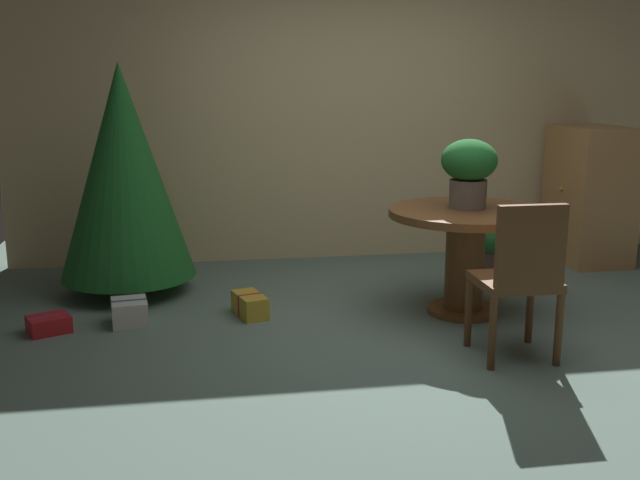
{
  "coord_description": "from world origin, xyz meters",
  "views": [
    {
      "loc": [
        -1.39,
        -4.23,
        1.62
      ],
      "look_at": [
        -0.67,
        0.15,
        0.61
      ],
      "focal_mm": 41.75,
      "sensor_mm": 36.0,
      "label": 1
    }
  ],
  "objects_px": {
    "round_dining_table": "(466,241)",
    "gift_box_red": "(49,324)",
    "holiday_tree": "(124,172)",
    "gift_box_gold": "(250,305)",
    "wooden_cabinet": "(589,195)",
    "gift_box_cream": "(130,312)",
    "wooden_chair_near": "(521,273)",
    "potted_plant": "(496,239)",
    "flower_vase": "(469,168)"
  },
  "relations": [
    {
      "from": "round_dining_table",
      "to": "gift_box_red",
      "type": "height_order",
      "value": "round_dining_table"
    },
    {
      "from": "holiday_tree",
      "to": "gift_box_cream",
      "type": "xyz_separation_m",
      "value": [
        0.06,
        -0.74,
        -0.83
      ]
    },
    {
      "from": "flower_vase",
      "to": "wooden_cabinet",
      "type": "distance_m",
      "value": 1.99
    },
    {
      "from": "round_dining_table",
      "to": "wooden_cabinet",
      "type": "bearing_deg",
      "value": 37.89
    },
    {
      "from": "gift_box_gold",
      "to": "gift_box_cream",
      "type": "height_order",
      "value": "gift_box_cream"
    },
    {
      "from": "gift_box_red",
      "to": "flower_vase",
      "type": "bearing_deg",
      "value": -0.19
    },
    {
      "from": "potted_plant",
      "to": "gift_box_red",
      "type": "bearing_deg",
      "value": -164.13
    },
    {
      "from": "gift_box_gold",
      "to": "wooden_cabinet",
      "type": "xyz_separation_m",
      "value": [
        3.02,
        1.05,
        0.51
      ]
    },
    {
      "from": "holiday_tree",
      "to": "wooden_cabinet",
      "type": "relative_size",
      "value": 1.45
    },
    {
      "from": "gift_box_red",
      "to": "gift_box_gold",
      "type": "height_order",
      "value": "gift_box_gold"
    },
    {
      "from": "wooden_cabinet",
      "to": "potted_plant",
      "type": "bearing_deg",
      "value": -167.01
    },
    {
      "from": "gift_box_cream",
      "to": "wooden_chair_near",
      "type": "bearing_deg",
      "value": -24.02
    },
    {
      "from": "holiday_tree",
      "to": "gift_box_gold",
      "type": "xyz_separation_m",
      "value": [
        0.85,
        -0.69,
        -0.84
      ]
    },
    {
      "from": "wooden_chair_near",
      "to": "flower_vase",
      "type": "bearing_deg",
      "value": 89.18
    },
    {
      "from": "wooden_chair_near",
      "to": "holiday_tree",
      "type": "distance_m",
      "value": 2.91
    },
    {
      "from": "gift_box_red",
      "to": "potted_plant",
      "type": "distance_m",
      "value": 3.53
    },
    {
      "from": "round_dining_table",
      "to": "wooden_chair_near",
      "type": "height_order",
      "value": "wooden_chair_near"
    },
    {
      "from": "holiday_tree",
      "to": "flower_vase",
      "type": "bearing_deg",
      "value": -19.75
    },
    {
      "from": "wooden_chair_near",
      "to": "gift_box_cream",
      "type": "distance_m",
      "value": 2.5
    },
    {
      "from": "round_dining_table",
      "to": "gift_box_gold",
      "type": "relative_size",
      "value": 2.99
    },
    {
      "from": "round_dining_table",
      "to": "holiday_tree",
      "type": "relative_size",
      "value": 0.62
    },
    {
      "from": "flower_vase",
      "to": "wooden_cabinet",
      "type": "bearing_deg",
      "value": 37.35
    },
    {
      "from": "holiday_tree",
      "to": "gift_box_red",
      "type": "height_order",
      "value": "holiday_tree"
    },
    {
      "from": "wooden_cabinet",
      "to": "gift_box_cream",
      "type": "bearing_deg",
      "value": -163.93
    },
    {
      "from": "wooden_chair_near",
      "to": "gift_box_cream",
      "type": "height_order",
      "value": "wooden_chair_near"
    },
    {
      "from": "gift_box_red",
      "to": "wooden_cabinet",
      "type": "bearing_deg",
      "value": 15.26
    },
    {
      "from": "round_dining_table",
      "to": "gift_box_cream",
      "type": "distance_m",
      "value": 2.29
    },
    {
      "from": "round_dining_table",
      "to": "gift_box_red",
      "type": "xyz_separation_m",
      "value": [
        -2.74,
        0.04,
        -0.45
      ]
    },
    {
      "from": "flower_vase",
      "to": "gift_box_cream",
      "type": "xyz_separation_m",
      "value": [
        -2.26,
        0.09,
        -0.92
      ]
    },
    {
      "from": "round_dining_table",
      "to": "potted_plant",
      "type": "relative_size",
      "value": 2.19
    },
    {
      "from": "gift_box_gold",
      "to": "round_dining_table",
      "type": "bearing_deg",
      "value": -6.67
    },
    {
      "from": "holiday_tree",
      "to": "wooden_cabinet",
      "type": "distance_m",
      "value": 3.89
    },
    {
      "from": "gift_box_cream",
      "to": "flower_vase",
      "type": "bearing_deg",
      "value": -2.19
    },
    {
      "from": "round_dining_table",
      "to": "flower_vase",
      "type": "xyz_separation_m",
      "value": [
        0.01,
        0.03,
        0.49
      ]
    },
    {
      "from": "gift_box_cream",
      "to": "wooden_cabinet",
      "type": "bearing_deg",
      "value": 16.07
    },
    {
      "from": "holiday_tree",
      "to": "gift_box_red",
      "type": "bearing_deg",
      "value": -118.09
    },
    {
      "from": "gift_box_red",
      "to": "gift_box_cream",
      "type": "height_order",
      "value": "gift_box_cream"
    },
    {
      "from": "flower_vase",
      "to": "holiday_tree",
      "type": "bearing_deg",
      "value": 160.25
    },
    {
      "from": "round_dining_table",
      "to": "gift_box_gold",
      "type": "xyz_separation_m",
      "value": [
        -1.45,
        0.17,
        -0.43
      ]
    },
    {
      "from": "round_dining_table",
      "to": "gift_box_red",
      "type": "bearing_deg",
      "value": 179.11
    },
    {
      "from": "wooden_chair_near",
      "to": "holiday_tree",
      "type": "relative_size",
      "value": 0.55
    },
    {
      "from": "holiday_tree",
      "to": "gift_box_cream",
      "type": "relative_size",
      "value": 6.01
    },
    {
      "from": "round_dining_table",
      "to": "wooden_cabinet",
      "type": "xyz_separation_m",
      "value": [
        1.56,
        1.22,
        0.08
      ]
    },
    {
      "from": "round_dining_table",
      "to": "flower_vase",
      "type": "distance_m",
      "value": 0.49
    },
    {
      "from": "gift_box_gold",
      "to": "potted_plant",
      "type": "xyz_separation_m",
      "value": [
        2.1,
        0.84,
        0.2
      ]
    },
    {
      "from": "gift_box_cream",
      "to": "potted_plant",
      "type": "bearing_deg",
      "value": 17.04
    },
    {
      "from": "wooden_chair_near",
      "to": "gift_box_red",
      "type": "distance_m",
      "value": 2.93
    },
    {
      "from": "round_dining_table",
      "to": "gift_box_red",
      "type": "distance_m",
      "value": 2.78
    },
    {
      "from": "holiday_tree",
      "to": "gift_box_red",
      "type": "relative_size",
      "value": 5.5
    },
    {
      "from": "wooden_chair_near",
      "to": "wooden_cabinet",
      "type": "xyz_separation_m",
      "value": [
        1.56,
        2.1,
        0.07
      ]
    }
  ]
}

